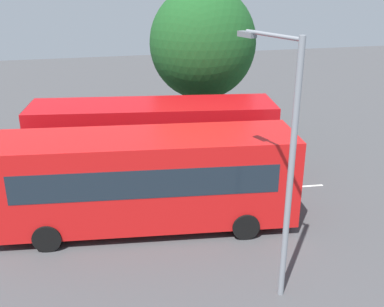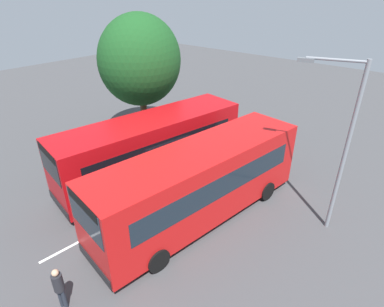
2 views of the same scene
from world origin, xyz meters
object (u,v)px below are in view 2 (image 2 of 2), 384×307
bus_center_left (200,181)px  pedestrian (59,286)px  depot_tree (140,61)px  bus_far_left (152,146)px  street_lamp (342,140)px

bus_center_left → pedestrian: (6.26, -0.37, -0.85)m
pedestrian → depot_tree: 13.75m
bus_far_left → depot_tree: size_ratio=1.32×
bus_center_left → street_lamp: 5.65m
street_lamp → bus_far_left: bearing=-4.5°
bus_center_left → street_lamp: bearing=131.6°
depot_tree → bus_far_left: bearing=53.0°
bus_center_left → street_lamp: street_lamp is taller
street_lamp → depot_tree: depot_tree is taller
bus_center_left → pedestrian: size_ratio=6.32×
bus_far_left → depot_tree: depot_tree is taller
street_lamp → depot_tree: bearing=-24.2°
pedestrian → street_lamp: street_lamp is taller
bus_center_left → street_lamp: size_ratio=1.47×
bus_far_left → street_lamp: size_ratio=1.48×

